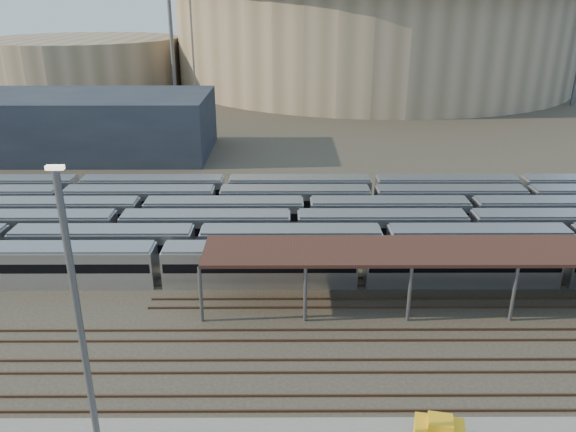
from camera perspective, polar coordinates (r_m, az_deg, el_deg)
The scene contains 10 objects.
ground at distance 46.61m, azimuth 1.06°, elevation -11.43°, with size 420.00×420.00×0.00m, color #383026.
subway_trains at distance 62.28m, azimuth -2.45°, elevation -0.72°, with size 127.89×23.90×3.60m.
inspection_shed at distance 52.93m, azimuth 25.59°, elevation -3.35°, with size 60.30×6.00×5.30m.
empty_tracks at distance 42.44m, azimuth 1.21°, elevation -14.99°, with size 170.00×9.62×0.18m.
stadium at distance 181.20m, azimuth 8.45°, elevation 18.48°, with size 124.00×124.00×32.50m.
secondary_arena at distance 180.04m, azimuth -20.02°, elevation 14.42°, with size 56.00×56.00×14.00m, color gray.
service_building at distance 102.10m, azimuth -19.92°, elevation 8.75°, with size 42.00×20.00×10.00m, color #1E232D.
floodlight_0 at distance 151.97m, azimuth -11.92°, elevation 19.31°, with size 4.00×1.00×38.40m.
floodlight_3 at distance 199.37m, azimuth -3.01°, elevation 20.13°, with size 4.00×1.00×38.40m.
yard_light_pole at distance 30.76m, azimuth -20.23°, elevation -11.37°, with size 0.80×0.36×18.07m.
Camera 1 is at (-1.01, -39.11, 25.33)m, focal length 35.00 mm.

